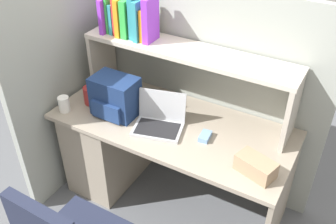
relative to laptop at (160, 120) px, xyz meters
name	(u,v)px	position (x,y,z in m)	size (l,w,h in m)	color
ground_plane	(171,199)	(0.05, 0.07, -0.78)	(8.00, 8.00, 0.00)	#595B60
desk	(126,142)	(-0.34, 0.07, -0.38)	(1.60, 0.70, 0.73)	gray
cubicle_partition_rear	(197,91)	(0.05, 0.45, -0.01)	(1.84, 0.05, 1.55)	#939991
cubicle_partition_left	(68,87)	(-0.80, 0.02, -0.01)	(0.05, 1.06, 1.55)	#939991
overhead_hutch	(187,63)	(0.05, 0.27, 0.30)	(1.44, 0.28, 0.45)	#B3A99C
reference_books_on_shelf	(130,17)	(-0.37, 0.27, 0.53)	(0.38, 0.19, 0.30)	purple
laptop	(160,120)	(0.00, 0.00, 0.00)	(0.36, 0.32, 0.22)	#B7BABF
backpack	(115,97)	(-0.33, -0.02, 0.08)	(0.30, 0.22, 0.27)	navy
computer_mouse	(205,136)	(0.31, 0.03, -0.03)	(0.06, 0.10, 0.03)	#7299C6
paper_cup	(64,104)	(-0.66, -0.17, 0.00)	(0.08, 0.08, 0.11)	white
tissue_box	(256,166)	(0.68, -0.11, 0.00)	(0.22, 0.12, 0.10)	#9E7F60
snack_canister	(90,95)	(-0.56, 0.00, 0.01)	(0.10, 0.10, 0.13)	maroon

